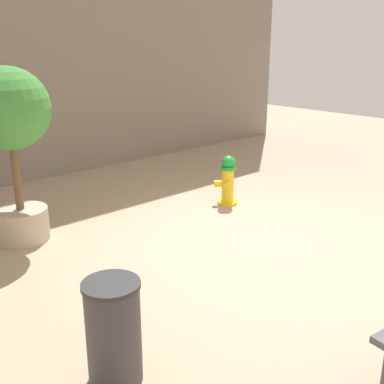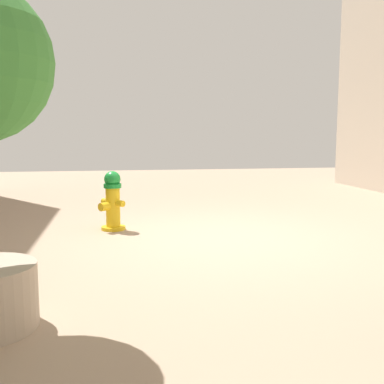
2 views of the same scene
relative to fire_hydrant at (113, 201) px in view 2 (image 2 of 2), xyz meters
The scene contains 2 objects.
ground_plane 1.60m from the fire_hydrant, 149.37° to the left, with size 23.40×23.40×0.00m, color tan.
fire_hydrant is the anchor object (origin of this frame).
Camera 2 is at (1.28, 5.79, 1.39)m, focal length 42.30 mm.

